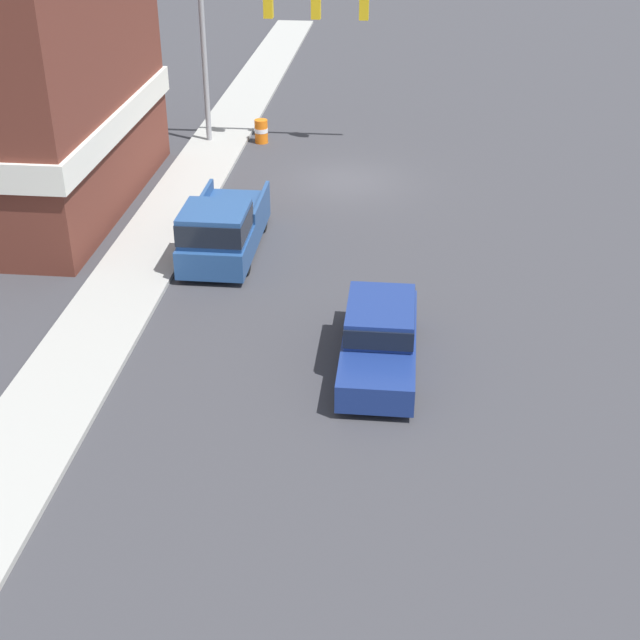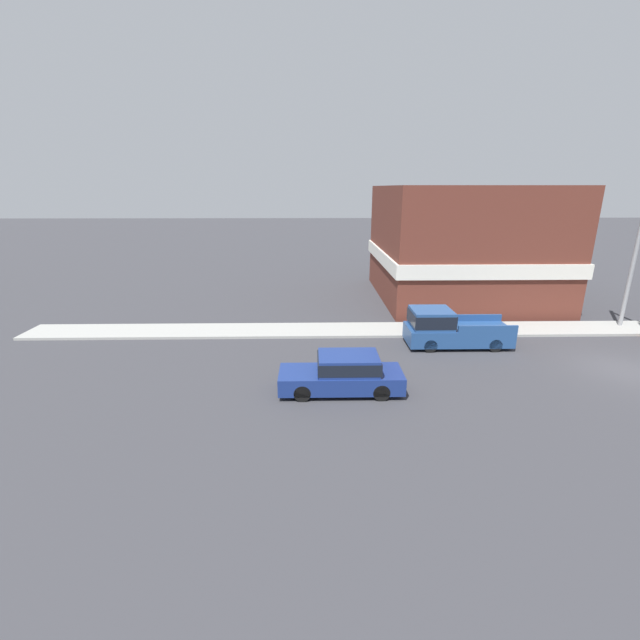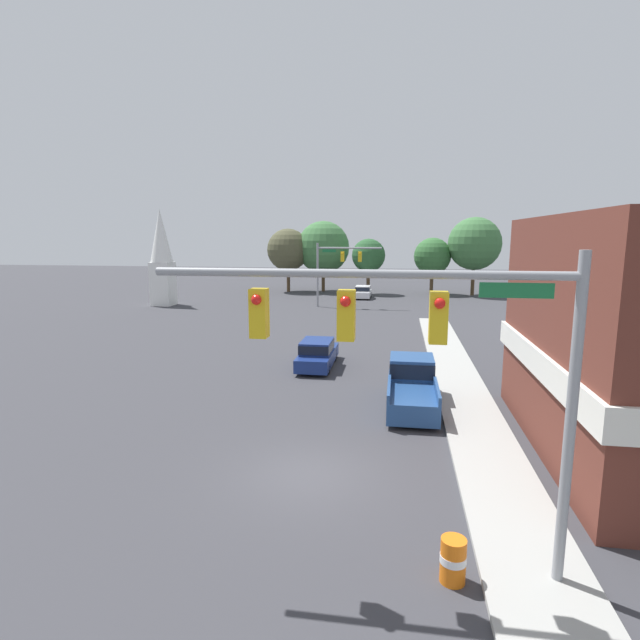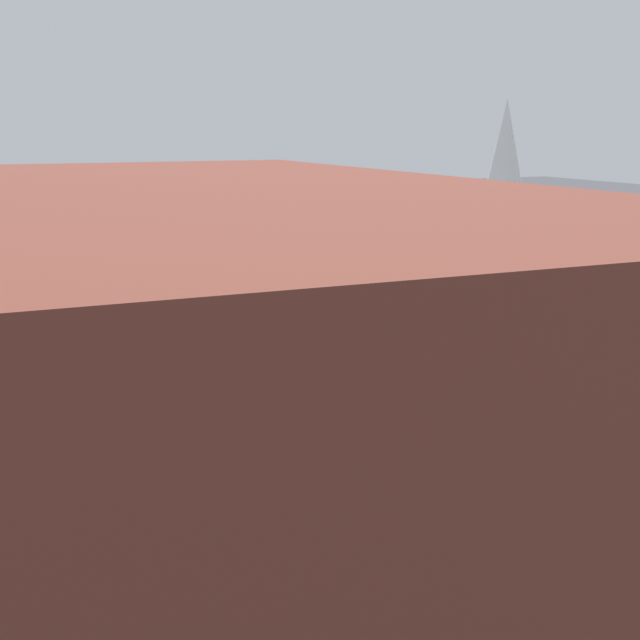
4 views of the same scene
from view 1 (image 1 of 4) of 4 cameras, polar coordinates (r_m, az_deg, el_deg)
ground_plane at (r=33.97m, az=1.68°, el=8.87°), size 200.00×200.00×0.00m
sidewalk_curb at (r=34.79m, az=-7.85°, el=9.24°), size 2.40×60.00×0.14m
near_signal_assembly at (r=36.75m, az=-2.77°, el=18.88°), size 8.77×0.49×7.03m
car_lead at (r=21.95m, az=3.84°, el=-0.92°), size 1.79×4.89×1.57m
pickup_truck_parked at (r=27.53m, az=-6.31°, el=5.82°), size 2.02×5.23×1.95m
construction_barrel at (r=38.25m, az=-3.78°, el=11.97°), size 0.56×0.56×0.98m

